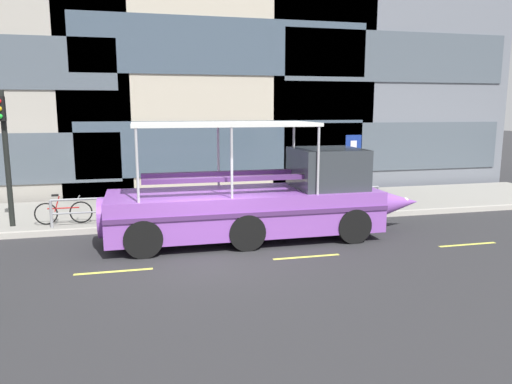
% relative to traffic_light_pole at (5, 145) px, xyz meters
% --- Properties ---
extents(ground_plane, '(120.00, 120.00, 0.00)m').
position_rel_traffic_light_pole_xyz_m(ground_plane, '(5.62, -3.91, -2.69)').
color(ground_plane, '#2B2B2D').
extents(sidewalk, '(32.00, 4.80, 0.18)m').
position_rel_traffic_light_pole_xyz_m(sidewalk, '(5.62, 1.69, -2.60)').
color(sidewalk, gray).
rests_on(sidewalk, ground_plane).
extents(curb_edge, '(32.00, 0.18, 0.18)m').
position_rel_traffic_light_pole_xyz_m(curb_edge, '(5.62, -0.80, -2.60)').
color(curb_edge, '#B2ADA3').
rests_on(curb_edge, ground_plane).
extents(lane_centreline, '(25.80, 0.12, 0.01)m').
position_rel_traffic_light_pole_xyz_m(lane_centreline, '(5.62, -4.59, -2.69)').
color(lane_centreline, '#DBD64C').
rests_on(lane_centreline, ground_plane).
extents(curb_guardrail, '(11.05, 0.09, 0.88)m').
position_rel_traffic_light_pole_xyz_m(curb_guardrail, '(6.71, -0.46, -1.91)').
color(curb_guardrail, gray).
rests_on(curb_guardrail, sidewalk).
extents(traffic_light_pole, '(0.24, 0.46, 4.15)m').
position_rel_traffic_light_pole_xyz_m(traffic_light_pole, '(0.00, 0.00, 0.00)').
color(traffic_light_pole, black).
rests_on(traffic_light_pole, sidewalk).
extents(parking_sign, '(0.60, 0.12, 2.67)m').
position_rel_traffic_light_pole_xyz_m(parking_sign, '(11.40, 0.05, -0.70)').
color(parking_sign, '#4C4F54').
rests_on(parking_sign, sidewalk).
extents(leaned_bicycle, '(1.74, 0.46, 0.96)m').
position_rel_traffic_light_pole_xyz_m(leaned_bicycle, '(1.52, -0.04, -2.14)').
color(leaned_bicycle, black).
rests_on(leaned_bicycle, sidewalk).
extents(duck_tour_boat, '(9.72, 2.54, 3.41)m').
position_rel_traffic_light_pole_xyz_m(duck_tour_boat, '(7.44, -2.51, -1.59)').
color(duck_tour_boat, purple).
rests_on(duck_tour_boat, ground_plane).
extents(pedestrian_near_bow, '(0.43, 0.30, 1.65)m').
position_rel_traffic_light_pole_xyz_m(pedestrian_near_bow, '(10.46, 0.32, -1.52)').
color(pedestrian_near_bow, black).
rests_on(pedestrian_near_bow, sidewalk).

